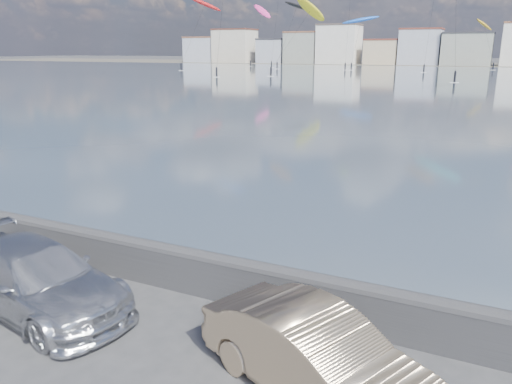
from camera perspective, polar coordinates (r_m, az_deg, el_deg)
ground at (r=10.06m, az=-15.92°, el=-17.28°), size 700.00×700.00×0.00m
bay_water at (r=97.94m, az=22.73°, el=11.63°), size 500.00×177.00×0.00m
far_shore_strip at (r=206.27m, az=24.76°, el=13.08°), size 500.00×60.00×0.00m
seawall at (r=11.65m, az=-7.31°, el=-8.69°), size 400.00×0.36×1.08m
far_buildings at (r=192.17m, az=25.24°, el=14.72°), size 240.79×13.26×14.60m
car_silver at (r=11.77m, az=-23.86°, el=-8.99°), size 5.25×2.88×1.44m
car_champagne at (r=8.43m, az=6.99°, el=-18.15°), size 4.53×3.03×1.41m
kitesurfer_9 at (r=148.89m, az=-5.89°, el=20.54°), size 7.80×19.79×19.97m
kitesurfer_11 at (r=152.28m, az=11.87°, el=18.65°), size 10.90×15.96×14.86m
kitesurfer_13 at (r=162.95m, az=24.64°, el=16.92°), size 7.45×15.00×14.34m
kitesurfer_15 at (r=180.44m, az=0.71°, el=19.89°), size 8.83×13.91×21.09m
kitesurfer_18 at (r=151.04m, az=4.70°, el=20.37°), size 10.11×9.92×19.32m
kitesurfer_20 at (r=117.50m, az=6.27°, el=19.97°), size 7.17×18.68×16.77m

